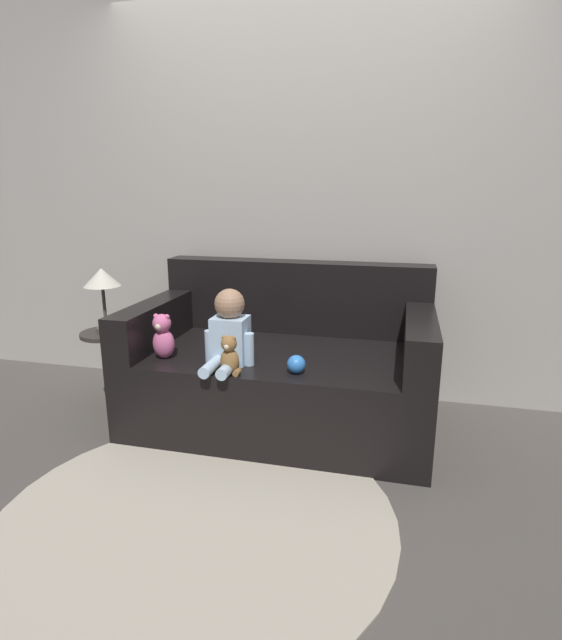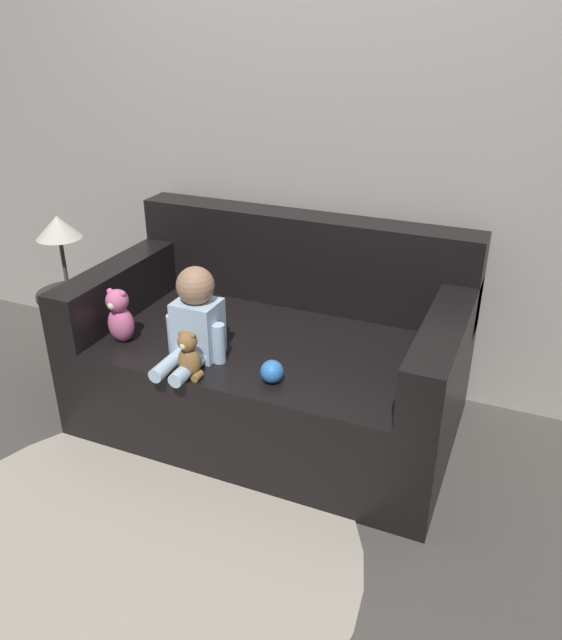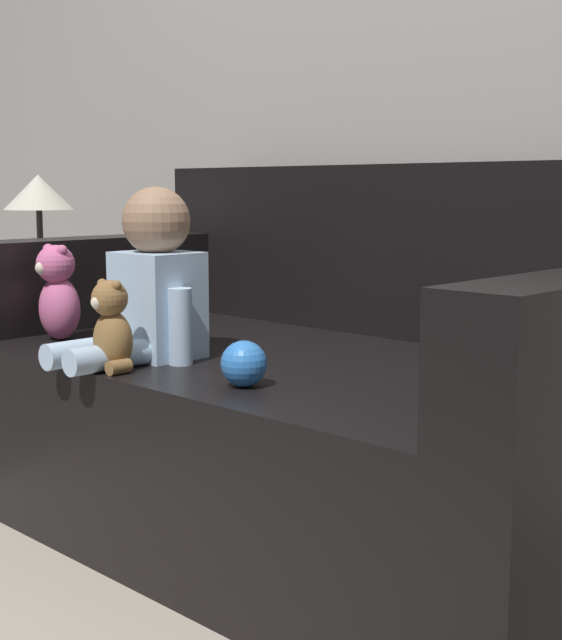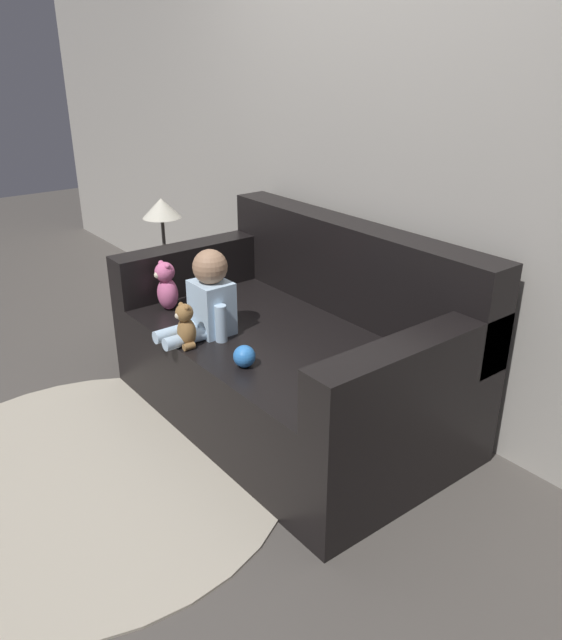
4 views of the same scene
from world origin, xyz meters
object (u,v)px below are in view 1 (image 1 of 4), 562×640
Objects in this scene: plush_toy_side at (163,336)px; toy_ball at (296,364)px; couch at (284,368)px; person_baby at (229,332)px; side_table at (104,304)px; teddy_bear_brown at (229,356)px.

plush_toy_side is 2.68× the size of toy_ball.
couch is 6.75× the size of plush_toy_side.
plush_toy_side is at bearing 176.15° from toy_ball.
couch reaches higher than plush_toy_side.
person_baby is 0.94m from side_table.
side_table is at bearing 156.74° from teddy_bear_brown.
side_table is at bearing 152.72° from plush_toy_side.
person_baby is at bearing -16.06° from side_table.
teddy_bear_brown is 0.80× the size of plush_toy_side.
plush_toy_side is at bearing 162.00° from teddy_bear_brown.
teddy_bear_brown is at bearing -18.00° from plush_toy_side.
person_baby is 0.40m from toy_ball.
side_table is at bearing 165.86° from toy_ball.
couch is at bearing 4.34° from side_table.
toy_ball is 0.10× the size of side_table.
couch is 1.89× the size of side_table.
teddy_bear_brown is 2.14× the size of toy_ball.
plush_toy_side is 0.60m from side_table.
person_baby is (-0.21, -0.34, 0.30)m from couch.
couch reaches higher than person_baby.
person_baby reaches higher than teddy_bear_brown.
side_table reaches higher than teddy_bear_brown.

